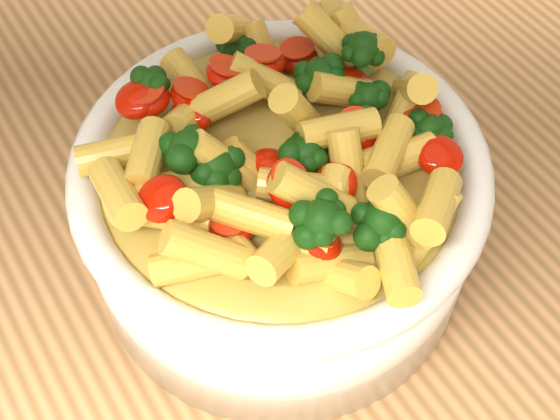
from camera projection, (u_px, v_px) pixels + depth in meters
table at (265, 318)px, 0.64m from camera, size 1.20×0.80×0.90m
serving_bowl at (280, 209)px, 0.51m from camera, size 0.26×0.26×0.11m
pasta_salad at (280, 139)px, 0.46m from camera, size 0.21×0.21×0.05m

